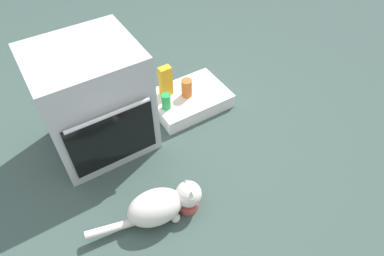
{
  "coord_description": "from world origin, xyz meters",
  "views": [
    {
      "loc": [
        -0.3,
        -1.22,
        1.8
      ],
      "look_at": [
        0.47,
        0.01,
        0.25
      ],
      "focal_mm": 31.36,
      "sensor_mm": 36.0,
      "label": 1
    }
  ],
  "objects_px": {
    "pantry_cabinet": "(189,99)",
    "oven": "(94,101)",
    "cat": "(162,205)",
    "juice_carton": "(166,81)",
    "soda_can": "(166,101)",
    "sauce_jar": "(187,88)",
    "food_bowl": "(188,203)"
  },
  "relations": [
    {
      "from": "pantry_cabinet",
      "to": "oven",
      "type": "bearing_deg",
      "value": 179.22
    },
    {
      "from": "oven",
      "to": "cat",
      "type": "height_order",
      "value": "oven"
    },
    {
      "from": "pantry_cabinet",
      "to": "juice_carton",
      "type": "bearing_deg",
      "value": 146.04
    },
    {
      "from": "oven",
      "to": "pantry_cabinet",
      "type": "xyz_separation_m",
      "value": [
        0.7,
        -0.01,
        -0.32
      ]
    },
    {
      "from": "pantry_cabinet",
      "to": "juice_carton",
      "type": "distance_m",
      "value": 0.25
    },
    {
      "from": "juice_carton",
      "to": "soda_can",
      "type": "height_order",
      "value": "juice_carton"
    },
    {
      "from": "soda_can",
      "to": "sauce_jar",
      "type": "distance_m",
      "value": 0.2
    },
    {
      "from": "cat",
      "to": "juice_carton",
      "type": "xyz_separation_m",
      "value": [
        0.49,
        0.83,
        0.11
      ]
    },
    {
      "from": "soda_can",
      "to": "pantry_cabinet",
      "type": "bearing_deg",
      "value": 10.15
    },
    {
      "from": "juice_carton",
      "to": "soda_can",
      "type": "distance_m",
      "value": 0.17
    },
    {
      "from": "juice_carton",
      "to": "soda_can",
      "type": "relative_size",
      "value": 2.0
    },
    {
      "from": "oven",
      "to": "sauce_jar",
      "type": "bearing_deg",
      "value": -0.99
    },
    {
      "from": "oven",
      "to": "food_bowl",
      "type": "bearing_deg",
      "value": -73.86
    },
    {
      "from": "cat",
      "to": "sauce_jar",
      "type": "height_order",
      "value": "sauce_jar"
    },
    {
      "from": "oven",
      "to": "juice_carton",
      "type": "height_order",
      "value": "oven"
    },
    {
      "from": "pantry_cabinet",
      "to": "juice_carton",
      "type": "relative_size",
      "value": 2.4
    },
    {
      "from": "oven",
      "to": "cat",
      "type": "xyz_separation_m",
      "value": [
        0.07,
        -0.74,
        -0.25
      ]
    },
    {
      "from": "cat",
      "to": "juice_carton",
      "type": "distance_m",
      "value": 0.97
    },
    {
      "from": "pantry_cabinet",
      "to": "food_bowl",
      "type": "relative_size",
      "value": 4.43
    },
    {
      "from": "oven",
      "to": "soda_can",
      "type": "relative_size",
      "value": 6.19
    },
    {
      "from": "food_bowl",
      "to": "cat",
      "type": "height_order",
      "value": "cat"
    },
    {
      "from": "food_bowl",
      "to": "soda_can",
      "type": "height_order",
      "value": "soda_can"
    },
    {
      "from": "pantry_cabinet",
      "to": "soda_can",
      "type": "height_order",
      "value": "soda_can"
    },
    {
      "from": "soda_can",
      "to": "sauce_jar",
      "type": "xyz_separation_m",
      "value": [
        0.2,
        0.04,
        0.01
      ]
    },
    {
      "from": "cat",
      "to": "oven",
      "type": "bearing_deg",
      "value": 104.84
    },
    {
      "from": "cat",
      "to": "sauce_jar",
      "type": "bearing_deg",
      "value": 59.64
    },
    {
      "from": "juice_carton",
      "to": "sauce_jar",
      "type": "height_order",
      "value": "juice_carton"
    },
    {
      "from": "pantry_cabinet",
      "to": "sauce_jar",
      "type": "height_order",
      "value": "sauce_jar"
    },
    {
      "from": "oven",
      "to": "soda_can",
      "type": "height_order",
      "value": "oven"
    },
    {
      "from": "sauce_jar",
      "to": "cat",
      "type": "bearing_deg",
      "value": -130.08
    },
    {
      "from": "cat",
      "to": "pantry_cabinet",
      "type": "bearing_deg",
      "value": 58.71
    },
    {
      "from": "oven",
      "to": "pantry_cabinet",
      "type": "bearing_deg",
      "value": -0.78
    }
  ]
}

